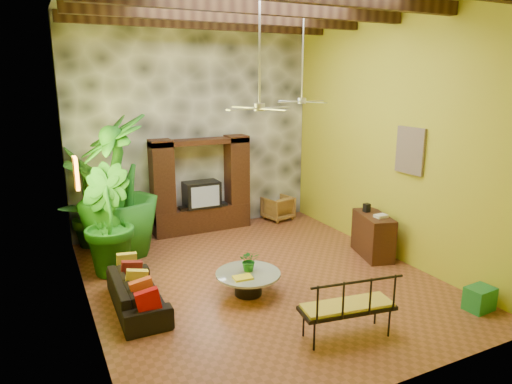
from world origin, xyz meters
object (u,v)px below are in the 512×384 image
ceiling_fan_back (302,91)px  tall_plant_c (117,186)px  side_console (373,235)px  ceiling_fan_front (259,94)px  wicker_armchair (278,208)px  green_bin (480,299)px  tall_plant_a (86,198)px  entertainment_center (201,192)px  coffee_table (248,280)px  iron_bench (351,304)px  sofa (137,293)px  tall_plant_b (106,220)px

ceiling_fan_back → tall_plant_c: (-3.68, 1.21, -1.92)m
side_console → ceiling_fan_front: bearing=-157.1°
wicker_armchair → green_bin: bearing=82.9°
tall_plant_a → side_console: 6.23m
side_console → wicker_armchair: bearing=115.9°
entertainment_center → wicker_armchair: entertainment_center is taller
coffee_table → iron_bench: 2.06m
coffee_table → green_bin: (3.12, -2.16, -0.06)m
tall_plant_a → side_console: size_ratio=1.99×
sofa → side_console: (4.95, 0.12, 0.18)m
ceiling_fan_back → side_console: bearing=-50.2°
sofa → iron_bench: iron_bench is taller
side_console → ceiling_fan_back: bearing=145.9°
ceiling_fan_front → tall_plant_b: bearing=139.4°
coffee_table → tall_plant_c: bearing=118.9°
tall_plant_b → coffee_table: size_ratio=1.87×
side_console → coffee_table: bearing=-155.7°
iron_bench → tall_plant_a: bearing=126.4°
entertainment_center → wicker_armchair: size_ratio=3.46×
entertainment_center → green_bin: size_ratio=5.42×
green_bin → side_console: bearing=90.0°
coffee_table → side_console: size_ratio=1.00×
ceiling_fan_front → sofa: 3.78m
ceiling_fan_front → wicker_armchair: (2.30, 3.48, -3.09)m
ceiling_fan_back → coffee_table: ceiling_fan_back is taller
ceiling_fan_back → iron_bench: bearing=-110.7°
coffee_table → iron_bench: bearing=-70.0°
entertainment_center → ceiling_fan_front: size_ratio=1.29×
wicker_armchair → iron_bench: iron_bench is taller
iron_bench → tall_plant_b: bearing=133.3°
tall_plant_c → green_bin: tall_plant_c is taller
wicker_armchair → tall_plant_c: 4.40m
ceiling_fan_back → green_bin: (1.05, -3.87, -3.21)m
tall_plant_c → coffee_table: 3.55m
ceiling_fan_front → wicker_armchair: size_ratio=2.68×
ceiling_fan_front → coffee_table: bearing=-157.7°
sofa → coffee_table: 1.86m
side_console → green_bin: size_ratio=2.54×
tall_plant_a → iron_bench: size_ratio=1.55×
ceiling_fan_front → ceiling_fan_back: (1.80, 1.60, 0.00)m
tall_plant_b → green_bin: bearing=-39.4°
entertainment_center → tall_plant_b: entertainment_center is taller
tall_plant_c → coffee_table: bearing=-61.1°
tall_plant_c → iron_bench: bearing=-64.5°
entertainment_center → tall_plant_c: bearing=-160.7°
ceiling_fan_front → tall_plant_a: bearing=124.7°
ceiling_fan_front → side_console: ceiling_fan_front is taller
tall_plant_a → sofa: bearing=-84.0°
tall_plant_b → side_console: size_ratio=1.86×
entertainment_center → iron_bench: bearing=-87.6°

